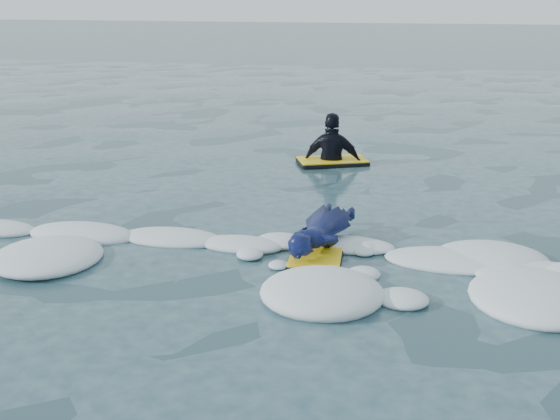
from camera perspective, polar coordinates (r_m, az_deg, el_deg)
The scene contains 4 objects.
ground at distance 6.84m, azimuth -13.70°, elevation -6.75°, with size 120.00×120.00×0.00m, color #19333D.
foam_band at distance 7.70m, azimuth -10.35°, elevation -3.75°, with size 12.00×3.10×0.30m, color silver, non-canonical shape.
prone_woman_unit at distance 7.71m, azimuth 3.32°, elevation -1.85°, with size 0.79×1.60×0.39m.
waiting_rider_unit at distance 11.66m, azimuth 4.27°, elevation 3.76°, with size 1.28×1.01×1.70m.
Camera 1 is at (2.91, -5.55, 2.74)m, focal length 45.00 mm.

